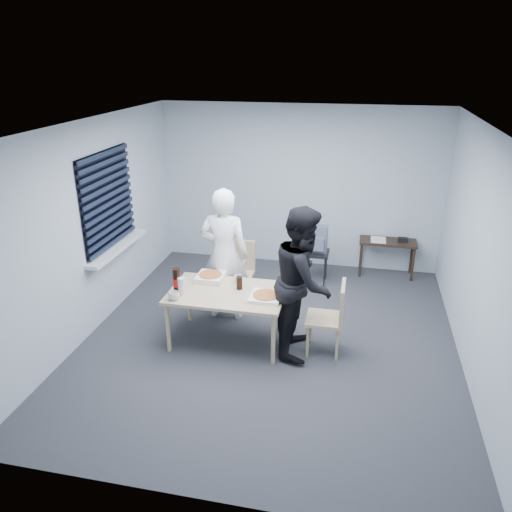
% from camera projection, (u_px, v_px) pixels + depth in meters
% --- Properties ---
extents(room, '(5.00, 5.00, 5.00)m').
position_uv_depth(room, '(111.00, 208.00, 6.47)').
color(room, '#2E2F33').
rests_on(room, ground).
extents(dining_table, '(1.38, 0.87, 0.67)m').
position_uv_depth(dining_table, '(227.00, 296.00, 5.96)').
color(dining_table, tan).
rests_on(dining_table, ground).
extents(chair_far, '(0.42, 0.42, 0.89)m').
position_uv_depth(chair_far, '(239.00, 268.00, 6.98)').
color(chair_far, tan).
rests_on(chair_far, ground).
extents(chair_right, '(0.42, 0.42, 0.89)m').
position_uv_depth(chair_right, '(332.00, 314.00, 5.76)').
color(chair_right, tan).
rests_on(chair_right, ground).
extents(person_white, '(0.65, 0.42, 1.77)m').
position_uv_depth(person_white, '(224.00, 255.00, 6.45)').
color(person_white, white).
rests_on(person_white, ground).
extents(person_black, '(0.47, 0.86, 1.77)m').
position_uv_depth(person_black, '(303.00, 281.00, 5.70)').
color(person_black, black).
rests_on(person_black, ground).
extents(side_table, '(0.87, 0.39, 0.58)m').
position_uv_depth(side_table, '(388.00, 245.00, 7.82)').
color(side_table, '#322318').
rests_on(side_table, ground).
extents(stool, '(0.36, 0.36, 0.51)m').
position_uv_depth(stool, '(316.00, 258.00, 7.60)').
color(stool, black).
rests_on(stool, ground).
extents(backpack, '(0.30, 0.22, 0.42)m').
position_uv_depth(backpack, '(317.00, 240.00, 7.47)').
color(backpack, slate).
rests_on(backpack, stool).
extents(pizza_box_a, '(0.33, 0.33, 0.08)m').
position_uv_depth(pizza_box_a, '(211.00, 277.00, 6.22)').
color(pizza_box_a, white).
rests_on(pizza_box_a, dining_table).
extents(pizza_box_b, '(0.35, 0.35, 0.05)m').
position_uv_depth(pizza_box_b, '(266.00, 296.00, 5.77)').
color(pizza_box_b, white).
rests_on(pizza_box_b, dining_table).
extents(mug_a, '(0.17, 0.17, 0.10)m').
position_uv_depth(mug_a, '(174.00, 296.00, 5.72)').
color(mug_a, silver).
rests_on(mug_a, dining_table).
extents(mug_b, '(0.10, 0.10, 0.09)m').
position_uv_depth(mug_b, '(238.00, 279.00, 6.16)').
color(mug_b, silver).
rests_on(mug_b, dining_table).
extents(cola_glass, '(0.07, 0.07, 0.16)m').
position_uv_depth(cola_glass, '(239.00, 283.00, 5.97)').
color(cola_glass, black).
rests_on(cola_glass, dining_table).
extents(soda_bottle, '(0.10, 0.10, 0.30)m').
position_uv_depth(soda_bottle, '(177.00, 281.00, 5.87)').
color(soda_bottle, black).
rests_on(soda_bottle, dining_table).
extents(plastic_cups, '(0.09, 0.09, 0.20)m').
position_uv_depth(plastic_cups, '(182.00, 286.00, 5.84)').
color(plastic_cups, silver).
rests_on(plastic_cups, dining_table).
extents(rubber_band, '(0.06, 0.06, 0.00)m').
position_uv_depth(rubber_band, '(244.00, 303.00, 5.66)').
color(rubber_band, red).
rests_on(rubber_band, dining_table).
extents(papers, '(0.29, 0.35, 0.01)m').
position_uv_depth(papers, '(378.00, 240.00, 7.82)').
color(papers, white).
rests_on(papers, side_table).
extents(black_box, '(0.17, 0.15, 0.06)m').
position_uv_depth(black_box, '(403.00, 240.00, 7.74)').
color(black_box, black).
rests_on(black_box, side_table).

